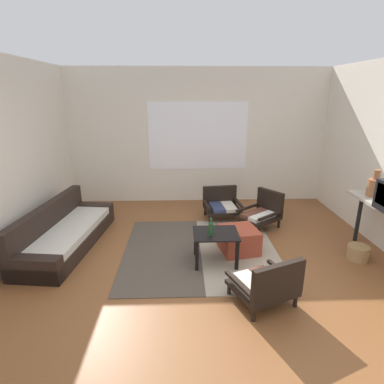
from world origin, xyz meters
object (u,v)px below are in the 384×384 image
at_px(armchair_by_window, 222,204).
at_px(armchair_corner, 263,211).
at_px(couch, 64,233).
at_px(coffee_table, 216,239).
at_px(glass_bottle, 211,229).
at_px(armchair_striped_foreground, 267,284).
at_px(wicker_basket, 358,253).
at_px(clay_vase, 375,187).
at_px(ottoman_orange, 239,240).

relative_size(armchair_by_window, armchair_corner, 0.87).
distance_m(couch, armchair_corner, 3.21).
xyz_separation_m(coffee_table, glass_bottle, (-0.08, -0.08, 0.19)).
distance_m(armchair_striped_foreground, wicker_basket, 1.79).
bearing_deg(clay_vase, wicker_basket, -130.30).
bearing_deg(couch, glass_bottle, -16.62).
relative_size(coffee_table, wicker_basket, 2.12).
bearing_deg(ottoman_orange, armchair_by_window, 93.80).
bearing_deg(couch, ottoman_orange, -5.72).
height_order(armchair_by_window, glass_bottle, glass_bottle).
distance_m(armchair_corner, ottoman_orange, 1.05).
xyz_separation_m(ottoman_orange, clay_vase, (1.89, 0.04, 0.78)).
relative_size(coffee_table, clay_vase, 1.59).
relative_size(armchair_striped_foreground, armchair_corner, 0.99).
relative_size(couch, coffee_table, 3.57).
bearing_deg(armchair_by_window, glass_bottle, -102.07).
bearing_deg(couch, wicker_basket, -7.49).
relative_size(couch, armchair_striped_foreground, 2.70).
xyz_separation_m(armchair_by_window, ottoman_orange, (0.09, -1.31, -0.08)).
xyz_separation_m(couch, armchair_by_window, (2.50, 1.05, 0.06)).
bearing_deg(armchair_by_window, wicker_basket, -43.35).
relative_size(armchair_corner, ottoman_orange, 1.58).
distance_m(armchair_by_window, glass_bottle, 1.75).
relative_size(armchair_by_window, clay_vase, 1.84).
bearing_deg(couch, armchair_corner, 11.24).
bearing_deg(couch, coffee_table, -14.13).
bearing_deg(coffee_table, glass_bottle, -132.94).
bearing_deg(armchair_corner, couch, -168.76).
bearing_deg(glass_bottle, ottoman_orange, 40.16).
bearing_deg(ottoman_orange, clay_vase, 1.09).
distance_m(couch, armchair_by_window, 2.71).
relative_size(armchair_by_window, glass_bottle, 2.88).
bearing_deg(coffee_table, wicker_basket, 0.14).
bearing_deg(armchair_by_window, couch, -157.14).
bearing_deg(clay_vase, armchair_by_window, 147.20).
bearing_deg(coffee_table, ottoman_orange, 38.58).
height_order(armchair_corner, ottoman_orange, armchair_corner).
bearing_deg(armchair_corner, wicker_basket, -48.38).
xyz_separation_m(clay_vase, glass_bottle, (-2.34, -0.41, -0.42)).
distance_m(armchair_striped_foreground, armchair_corner, 2.16).
distance_m(armchair_striped_foreground, ottoman_orange, 1.22).
distance_m(ottoman_orange, wicker_basket, 1.64).
xyz_separation_m(coffee_table, armchair_by_window, (0.29, 1.61, -0.08)).
xyz_separation_m(glass_bottle, wicker_basket, (2.06, 0.09, -0.43)).
xyz_separation_m(armchair_by_window, armchair_corner, (0.65, -0.43, 0.01)).
distance_m(armchair_by_window, armchair_corner, 0.78).
xyz_separation_m(armchair_by_window, glass_bottle, (-0.36, -1.69, 0.27)).
bearing_deg(armchair_corner, clay_vase, -32.63).
bearing_deg(armchair_corner, glass_bottle, -128.76).
height_order(armchair_corner, wicker_basket, armchair_corner).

